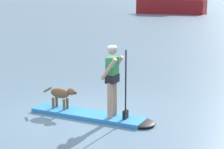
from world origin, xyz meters
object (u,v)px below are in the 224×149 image
(paddleboard, at_px, (96,116))
(person_paddler, at_px, (113,76))
(dog, at_px, (62,94))
(moored_boat_far_starboard, at_px, (170,3))

(paddleboard, relative_size, person_paddler, 1.92)
(paddleboard, bearing_deg, dog, -168.85)
(paddleboard, height_order, person_paddler, person_paddler)
(person_paddler, relative_size, dog, 1.72)
(dog, height_order, moored_boat_far_starboard, moored_boat_far_starboard)
(paddleboard, bearing_deg, person_paddler, 11.15)
(paddleboard, xyz_separation_m, person_paddler, (0.46, 0.09, 1.06))
(person_paddler, relative_size, moored_boat_far_starboard, 0.18)
(person_paddler, xyz_separation_m, dog, (-1.43, -0.28, -0.62))
(paddleboard, distance_m, person_paddler, 1.16)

